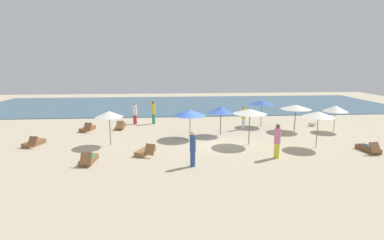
# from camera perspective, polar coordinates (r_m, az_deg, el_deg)

# --- Properties ---
(ground_plane) EXTENTS (60.00, 60.00, 0.00)m
(ground_plane) POSITION_cam_1_polar(r_m,az_deg,el_deg) (20.32, 2.21, -4.10)
(ground_plane) COLOR #BCAD8E
(ocean_water) EXTENTS (48.00, 16.00, 0.06)m
(ocean_water) POSITION_cam_1_polar(r_m,az_deg,el_deg) (36.92, -0.82, 2.90)
(ocean_water) COLOR #3D6075
(ocean_water) RESTS_ON ground_plane
(umbrella_0) EXTENTS (1.75, 1.75, 2.21)m
(umbrella_0) POSITION_cam_1_polar(r_m,az_deg,el_deg) (19.76, -15.26, 1.06)
(umbrella_0) COLOR olive
(umbrella_0) RESTS_ON ground_plane
(umbrella_1) EXTENTS (2.27, 2.27, 2.02)m
(umbrella_1) POSITION_cam_1_polar(r_m,az_deg,el_deg) (24.37, 18.87, 2.32)
(umbrella_1) COLOR brown
(umbrella_1) RESTS_ON ground_plane
(umbrella_2) EXTENTS (1.83, 1.83, 1.98)m
(umbrella_2) POSITION_cam_1_polar(r_m,az_deg,el_deg) (25.34, 25.29, 1.95)
(umbrella_2) COLOR olive
(umbrella_2) RESTS_ON ground_plane
(umbrella_3) EXTENTS (1.82, 1.82, 2.08)m
(umbrella_3) POSITION_cam_1_polar(r_m,az_deg,el_deg) (21.89, 5.43, 1.94)
(umbrella_3) COLOR brown
(umbrella_3) RESTS_ON ground_plane
(umbrella_4) EXTENTS (1.93, 1.93, 2.27)m
(umbrella_4) POSITION_cam_1_polar(r_m,az_deg,el_deg) (20.11, 22.62, 1.00)
(umbrella_4) COLOR olive
(umbrella_4) RESTS_ON ground_plane
(umbrella_5) EXTENTS (1.99, 1.99, 2.15)m
(umbrella_5) POSITION_cam_1_polar(r_m,az_deg,el_deg) (25.36, 12.95, 3.26)
(umbrella_5) COLOR brown
(umbrella_5) RESTS_ON ground_plane
(umbrella_6) EXTENTS (2.21, 2.21, 2.01)m
(umbrella_6) POSITION_cam_1_polar(r_m,az_deg,el_deg) (20.83, -0.39, 1.38)
(umbrella_6) COLOR brown
(umbrella_6) RESTS_ON ground_plane
(umbrella_7) EXTENTS (2.12, 2.12, 2.32)m
(umbrella_7) POSITION_cam_1_polar(r_m,az_deg,el_deg) (19.54, 10.80, 1.58)
(umbrella_7) COLOR olive
(umbrella_7) RESTS_ON ground_plane
(lounger_0) EXTENTS (1.08, 1.75, 0.73)m
(lounger_0) POSITION_cam_1_polar(r_m,az_deg,el_deg) (21.82, -27.49, -3.85)
(lounger_0) COLOR brown
(lounger_0) RESTS_ON ground_plane
(lounger_1) EXTENTS (1.23, 1.72, 0.75)m
(lounger_1) POSITION_cam_1_polar(r_m,az_deg,el_deg) (17.86, -8.65, -5.81)
(lounger_1) COLOR olive
(lounger_1) RESTS_ON ground_plane
(lounger_2) EXTENTS (0.79, 1.72, 0.72)m
(lounger_2) POSITION_cam_1_polar(r_m,az_deg,el_deg) (20.97, 30.20, -4.66)
(lounger_2) COLOR brown
(lounger_2) RESTS_ON ground_plane
(lounger_3) EXTENTS (1.03, 1.74, 0.74)m
(lounger_3) POSITION_cam_1_polar(r_m,az_deg,el_deg) (24.73, -18.98, -1.52)
(lounger_3) COLOR brown
(lounger_3) RESTS_ON ground_plane
(lounger_4) EXTENTS (0.71, 1.69, 0.73)m
(lounger_4) POSITION_cam_1_polar(r_m,az_deg,el_deg) (17.12, -18.79, -7.03)
(lounger_4) COLOR brown
(lounger_4) RESTS_ON ground_plane
(lounger_5) EXTENTS (0.70, 1.70, 0.72)m
(lounger_5) POSITION_cam_1_polar(r_m,az_deg,el_deg) (24.83, -13.18, -1.14)
(lounger_5) COLOR olive
(lounger_5) RESTS_ON ground_plane
(person_0) EXTENTS (0.36, 0.36, 1.87)m
(person_0) POSITION_cam_1_polar(r_m,az_deg,el_deg) (24.07, 9.62, 0.54)
(person_0) COLOR white
(person_0) RESTS_ON ground_plane
(person_1) EXTENTS (0.50, 0.50, 1.93)m
(person_1) POSITION_cam_1_polar(r_m,az_deg,el_deg) (17.43, 15.68, -3.76)
(person_1) COLOR yellow
(person_1) RESTS_ON ground_plane
(person_2) EXTENTS (0.43, 0.43, 1.97)m
(person_2) POSITION_cam_1_polar(r_m,az_deg,el_deg) (26.01, -7.23, 1.50)
(person_2) COLOR #338C59
(person_2) RESTS_ON ground_plane
(person_3) EXTENTS (0.47, 0.47, 1.84)m
(person_3) POSITION_cam_1_polar(r_m,az_deg,el_deg) (26.10, -10.66, 1.24)
(person_3) COLOR #BF3338
(person_3) RESTS_ON ground_plane
(person_4) EXTENTS (0.44, 0.44, 1.83)m
(person_4) POSITION_cam_1_polar(r_m,az_deg,el_deg) (15.48, 0.14, -5.38)
(person_4) COLOR #2D4C8C
(person_4) RESTS_ON ground_plane
(dog) EXTENTS (0.77, 0.48, 0.35)m
(dog) POSITION_cam_1_polar(r_m,az_deg,el_deg) (26.84, 21.64, -0.72)
(dog) COLOR silver
(dog) RESTS_ON ground_plane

